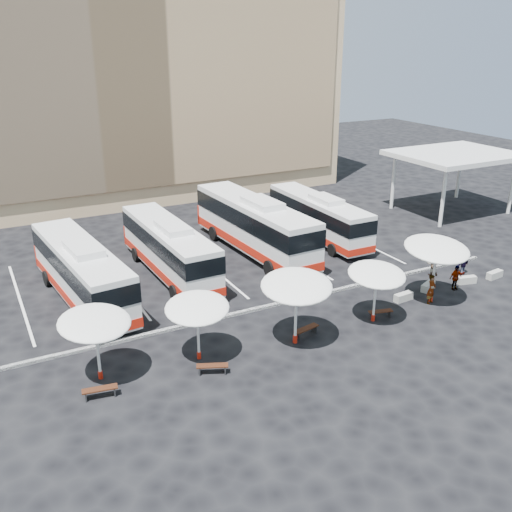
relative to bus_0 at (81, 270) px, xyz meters
name	(u,v)px	position (x,y,z in m)	size (l,w,h in m)	color
ground	(265,313)	(8.63, -6.26, -1.92)	(120.00, 120.00, 0.00)	black
sandstone_building	(105,57)	(8.63, 25.61, 10.71)	(42.00, 18.25, 29.60)	tan
service_canopy	(455,156)	(32.63, 3.74, 2.95)	(10.00, 8.00, 5.20)	silver
curb_divider	(261,308)	(8.63, -5.76, -1.84)	(34.00, 0.25, 0.15)	black
bay_lines	(209,265)	(8.63, 1.74, -1.91)	(24.15, 12.00, 0.01)	white
bus_0	(81,270)	(0.00, 0.00, 0.00)	(3.66, 12.02, 3.75)	silver
bus_1	(169,247)	(5.81, 1.48, -0.04)	(2.93, 11.65, 3.68)	silver
bus_2	(254,224)	(12.54, 2.56, 0.20)	(3.50, 13.16, 4.14)	silver
bus_3	(318,216)	(18.20, 2.93, -0.13)	(2.62, 11.06, 3.51)	silver
sunshade_0	(95,323)	(-1.11, -8.59, 0.90)	(3.97, 4.00, 3.32)	silver
sunshade_1	(197,308)	(3.50, -9.07, 0.77)	(4.03, 4.05, 3.17)	silver
sunshade_2	(297,286)	(8.38, -9.92, 1.22)	(4.65, 4.68, 3.69)	silver
sunshade_3	(377,275)	(13.39, -9.85, 0.81)	(3.63, 3.66, 3.21)	silver
sunshade_4	(437,249)	(17.91, -9.48, 1.34)	(4.07, 4.11, 3.84)	silver
wood_bench_0	(100,390)	(-1.46, -10.06, -1.57)	(1.54, 0.63, 0.46)	black
wood_bench_1	(212,367)	(3.54, -10.58, -1.58)	(1.49, 0.94, 0.45)	black
wood_bench_2	(306,330)	(9.26, -9.57, -1.57)	(1.53, 0.68, 0.45)	black
wood_bench_3	(381,312)	(13.97, -9.74, -1.60)	(1.40, 0.69, 0.42)	black
conc_bench_0	(403,297)	(16.58, -8.65, -1.69)	(1.23, 0.41, 0.46)	gray
conc_bench_1	(428,286)	(18.91, -8.19, -1.69)	(1.23, 0.41, 0.46)	gray
conc_bench_2	(467,280)	(21.78, -8.55, -1.69)	(1.20, 0.40, 0.45)	gray
conc_bench_3	(495,275)	(24.01, -8.78, -1.69)	(1.22, 0.41, 0.46)	gray
passenger_0	(431,289)	(17.71, -9.62, -1.03)	(0.65, 0.42, 1.77)	black
passenger_1	(433,264)	(20.81, -6.57, -1.15)	(0.75, 0.58, 1.54)	black
passenger_2	(456,278)	(20.38, -8.90, -1.13)	(0.92, 0.38, 1.58)	black
passenger_3	(463,262)	(22.58, -7.37, -1.06)	(1.11, 0.64, 1.72)	black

